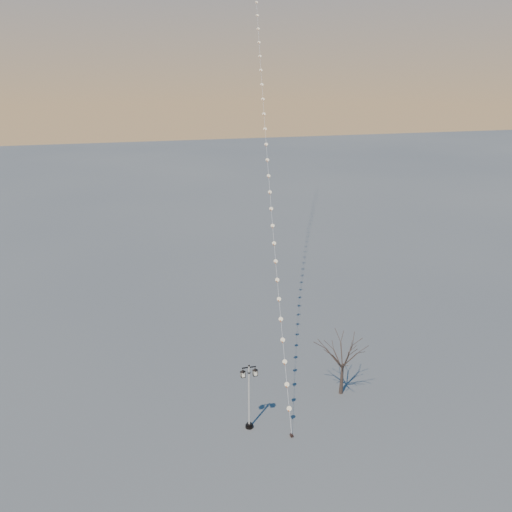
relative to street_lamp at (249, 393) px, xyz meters
name	(u,v)px	position (x,y,z in m)	size (l,w,h in m)	color
ground	(251,432)	(-0.04, -0.50, -2.54)	(300.00, 300.00, 0.00)	#4D4F4E
street_lamp	(249,393)	(0.00, 0.00, 0.00)	(1.16, 0.51, 4.58)	black
bare_tree	(343,356)	(7.11, 1.83, 0.49)	(2.63, 2.63, 4.36)	#382C25
kite_train	(264,71)	(7.01, 21.68, 18.90)	(10.00, 47.03, 43.07)	black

